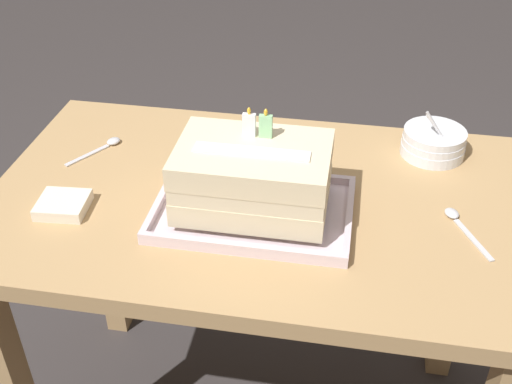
% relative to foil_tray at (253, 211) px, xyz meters
% --- Properties ---
extents(dining_table, '(1.06, 0.64, 0.72)m').
position_rel_foil_tray_xyz_m(dining_table, '(-0.00, 0.06, -0.13)').
color(dining_table, tan).
rests_on(dining_table, ground_plane).
extents(foil_tray, '(0.37, 0.25, 0.02)m').
position_rel_foil_tray_xyz_m(foil_tray, '(0.00, 0.00, 0.00)').
color(foil_tray, silver).
rests_on(foil_tray, dining_table).
extents(birthday_cake, '(0.27, 0.19, 0.18)m').
position_rel_foil_tray_xyz_m(birthday_cake, '(-0.00, 0.00, 0.08)').
color(birthday_cake, beige).
rests_on(birthday_cake, foil_tray).
extents(bowl_stack, '(0.14, 0.14, 0.11)m').
position_rel_foil_tray_xyz_m(bowl_stack, '(0.34, 0.28, 0.02)').
color(bowl_stack, white).
rests_on(bowl_stack, dining_table).
extents(serving_spoon_near_tray, '(0.09, 0.13, 0.01)m').
position_rel_foil_tray_xyz_m(serving_spoon_near_tray, '(-0.36, 0.18, -0.00)').
color(serving_spoon_near_tray, silver).
rests_on(serving_spoon_near_tray, dining_table).
extents(serving_spoon_by_bowls, '(0.08, 0.14, 0.01)m').
position_rel_foil_tray_xyz_m(serving_spoon_by_bowls, '(0.38, 0.04, -0.00)').
color(serving_spoon_by_bowls, silver).
rests_on(serving_spoon_by_bowls, dining_table).
extents(napkin_pile, '(0.10, 0.09, 0.02)m').
position_rel_foil_tray_xyz_m(napkin_pile, '(-0.36, -0.05, 0.00)').
color(napkin_pile, silver).
rests_on(napkin_pile, dining_table).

